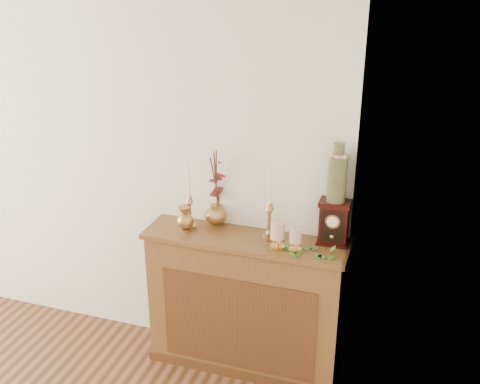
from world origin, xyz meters
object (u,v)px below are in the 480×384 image
(bud_vase, at_px, (185,219))
(mantel_clock, at_px, (334,223))
(ginger_jar, at_px, (218,189))
(candlestick_left, at_px, (190,207))
(ceramic_vase, at_px, (337,176))
(candlestick_center, at_px, (269,215))

(bud_vase, xyz_separation_m, mantel_clock, (0.88, 0.13, 0.05))
(ginger_jar, bearing_deg, candlestick_left, -137.73)
(bud_vase, bearing_deg, ceramic_vase, 8.30)
(candlestick_left, xyz_separation_m, mantel_clock, (0.87, 0.07, -0.01))
(ceramic_vase, bearing_deg, candlestick_center, -169.58)
(candlestick_left, distance_m, mantel_clock, 0.87)
(ceramic_vase, bearing_deg, candlestick_left, -175.53)
(candlestick_center, height_order, ginger_jar, ginger_jar)
(candlestick_center, xyz_separation_m, mantel_clock, (0.37, 0.07, -0.02))
(candlestick_left, bearing_deg, candlestick_center, 0.03)
(mantel_clock, relative_size, ceramic_vase, 0.78)
(candlestick_center, bearing_deg, ceramic_vase, 10.42)
(candlestick_left, bearing_deg, ceramic_vase, 4.47)
(ginger_jar, xyz_separation_m, mantel_clock, (0.73, -0.06, -0.10))
(ceramic_vase, bearing_deg, bud_vase, -171.70)
(bud_vase, bearing_deg, candlestick_left, 82.57)
(bud_vase, relative_size, ceramic_vase, 0.48)
(candlestick_center, distance_m, ginger_jar, 0.39)
(candlestick_left, bearing_deg, bud_vase, -97.43)
(candlestick_center, height_order, mantel_clock, candlestick_center)
(candlestick_left, distance_m, ceramic_vase, 0.92)
(candlestick_left, distance_m, ginger_jar, 0.20)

